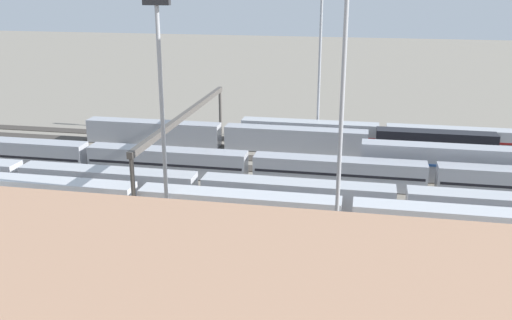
% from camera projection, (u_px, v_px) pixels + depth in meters
% --- Properties ---
extents(ground_plane, '(400.00, 400.00, 0.00)m').
position_uv_depth(ground_plane, '(267.00, 176.00, 81.70)').
color(ground_plane, gray).
extents(track_bed_0, '(140.00, 2.80, 0.12)m').
position_uv_depth(track_bed_0, '(285.00, 142.00, 98.04)').
color(track_bed_0, '#3D3833').
rests_on(track_bed_0, ground_plane).
extents(track_bed_1, '(140.00, 2.80, 0.12)m').
position_uv_depth(track_bed_1, '(280.00, 150.00, 93.36)').
color(track_bed_1, '#3D3833').
rests_on(track_bed_1, ground_plane).
extents(track_bed_2, '(140.00, 2.80, 0.12)m').
position_uv_depth(track_bed_2, '(276.00, 160.00, 88.69)').
color(track_bed_2, '#3D3833').
rests_on(track_bed_2, ground_plane).
extents(track_bed_3, '(140.00, 2.80, 0.12)m').
position_uv_depth(track_bed_3, '(270.00, 170.00, 84.02)').
color(track_bed_3, '#3D3833').
rests_on(track_bed_3, ground_plane).
extents(track_bed_4, '(140.00, 2.80, 0.12)m').
position_uv_depth(track_bed_4, '(264.00, 181.00, 79.35)').
color(track_bed_4, '#4C443D').
rests_on(track_bed_4, ground_plane).
extents(track_bed_5, '(140.00, 2.80, 0.12)m').
position_uv_depth(track_bed_5, '(257.00, 194.00, 74.67)').
color(track_bed_5, '#3D3833').
rests_on(track_bed_5, ground_plane).
extents(track_bed_6, '(140.00, 2.80, 0.12)m').
position_uv_depth(track_bed_6, '(250.00, 208.00, 70.00)').
color(track_bed_6, '#3D3833').
rests_on(track_bed_6, ground_plane).
extents(track_bed_7, '(140.00, 2.80, 0.12)m').
position_uv_depth(track_bed_7, '(241.00, 225.00, 65.33)').
color(track_bed_7, '#4C443D').
rests_on(track_bed_7, ground_plane).
extents(train_on_track_1, '(66.40, 3.00, 4.40)m').
position_uv_depth(train_on_track_1, '(286.00, 139.00, 92.58)').
color(train_on_track_1, black).
rests_on(train_on_track_1, ground_plane).
extents(train_on_track_4, '(95.60, 3.06, 3.80)m').
position_uv_depth(train_on_track_4, '(250.00, 167.00, 79.10)').
color(train_on_track_4, '#A8AAB2').
rests_on(train_on_track_4, ground_plane).
extents(train_on_track_0, '(71.40, 3.06, 3.80)m').
position_uv_depth(train_on_track_0, '(459.00, 140.00, 92.28)').
color(train_on_track_0, '#B7BABF').
rests_on(train_on_track_0, ground_plane).
extents(train_on_track_6, '(95.60, 3.00, 3.80)m').
position_uv_depth(train_on_track_6, '(200.00, 190.00, 70.55)').
color(train_on_track_6, '#B7BABF').
rests_on(train_on_track_6, ground_plane).
extents(train_on_track_7, '(71.40, 3.06, 3.80)m').
position_uv_depth(train_on_track_7, '(239.00, 209.00, 64.77)').
color(train_on_track_7, silver).
rests_on(train_on_track_7, ground_plane).
extents(light_mast_0, '(2.80, 0.70, 28.90)m').
position_uv_depth(light_mast_0, '(321.00, 33.00, 93.61)').
color(light_mast_0, '#9EA0A5').
rests_on(light_mast_0, ground_plane).
extents(light_mast_1, '(2.80, 0.70, 31.14)m').
position_uv_depth(light_mast_1, '(344.00, 61.00, 54.40)').
color(light_mast_1, '#9EA0A5').
rests_on(light_mast_1, ground_plane).
extents(light_mast_3, '(2.80, 0.70, 25.59)m').
position_uv_depth(light_mast_3, '(161.00, 84.00, 59.82)').
color(light_mast_3, '#9EA0A5').
rests_on(light_mast_3, ground_plane).
extents(signal_gantry, '(0.70, 40.00, 8.80)m').
position_uv_depth(signal_gantry, '(186.00, 119.00, 81.50)').
color(signal_gantry, '#4C4742').
rests_on(signal_gantry, ground_plane).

